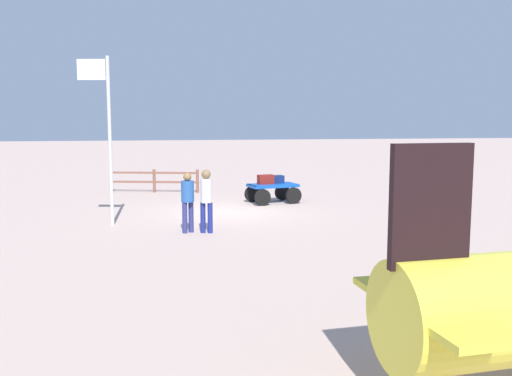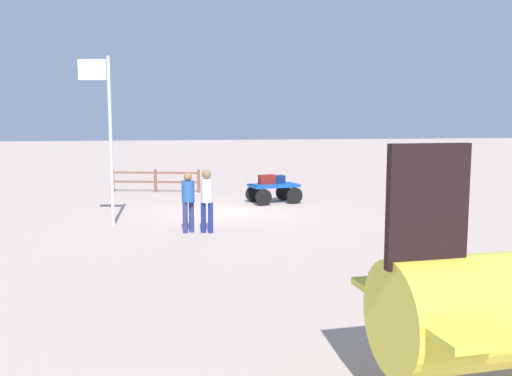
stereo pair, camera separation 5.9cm
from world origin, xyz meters
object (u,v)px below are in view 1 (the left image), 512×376
object	(u,v)px
suitcase_dark	(275,179)
worker_trailing	(188,198)
worker_lead	(206,196)
suitcase_tan	(266,179)
flagpole	(106,126)
luggage_cart	(272,190)

from	to	relation	value
suitcase_dark	worker_trailing	world-z (taller)	worker_trailing
suitcase_dark	worker_lead	world-z (taller)	worker_lead
suitcase_dark	suitcase_tan	distance (m)	0.44
worker_trailing	flagpole	xyz separation A→B (m)	(2.24, -1.46, 1.92)
worker_lead	suitcase_dark	bearing A→B (deg)	-119.43
suitcase_tan	worker_trailing	world-z (taller)	worker_trailing
luggage_cart	suitcase_dark	size ratio (longest dim) A/B	2.89
flagpole	suitcase_dark	bearing A→B (deg)	-147.02
luggage_cart	flagpole	xyz separation A→B (m)	(5.58, 3.46, 2.42)
suitcase_dark	worker_lead	size ratio (longest dim) A/B	0.40
suitcase_dark	flagpole	world-z (taller)	flagpole
worker_trailing	flagpole	world-z (taller)	flagpole
luggage_cart	worker_trailing	xyz separation A→B (m)	(3.35, 4.92, 0.50)
suitcase_dark	flagpole	bearing A→B (deg)	32.98
suitcase_tan	luggage_cart	bearing A→B (deg)	167.67
suitcase_tan	worker_lead	distance (m)	5.72
suitcase_tan	worker_lead	xyz separation A→B (m)	(2.60, 5.09, 0.14)
luggage_cart	worker_trailing	distance (m)	5.97
luggage_cart	suitcase_tan	world-z (taller)	suitcase_tan
suitcase_tan	worker_trailing	bearing A→B (deg)	58.04
worker_lead	flagpole	bearing A→B (deg)	-29.96
flagpole	worker_trailing	bearing A→B (deg)	146.85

